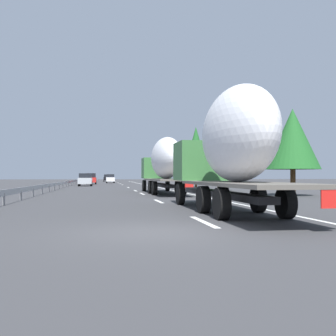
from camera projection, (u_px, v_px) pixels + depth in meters
ground_plane at (114, 188)px, 49.72m from camera, size 260.00×260.00×0.00m
lane_stripe_0 at (203, 222)px, 12.49m from camera, size 3.20×0.20×0.01m
lane_stripe_1 at (159, 201)px, 22.62m from camera, size 3.20×0.20×0.01m
lane_stripe_2 at (142, 194)px, 32.35m from camera, size 3.20×0.20×0.01m
lane_stripe_3 at (135, 191)px, 38.92m from camera, size 3.20×0.20×0.01m
lane_stripe_4 at (128, 187)px, 50.14m from camera, size 3.20×0.20×0.01m
lane_stripe_5 at (122, 185)px, 65.50m from camera, size 3.20×0.20×0.01m
lane_stripe_6 at (120, 184)px, 73.15m from camera, size 3.20×0.20×0.01m
lane_stripe_7 at (118, 183)px, 84.70m from camera, size 3.20×0.20×0.01m
lane_stripe_8 at (118, 183)px, 82.99m from camera, size 3.20×0.20×0.01m
lane_stripe_9 at (116, 182)px, 99.24m from camera, size 3.20×0.20×0.01m
edge_line_right at (153, 186)px, 55.53m from camera, size 110.00×0.20×0.01m
truck_lead at (164, 163)px, 32.79m from camera, size 14.37×2.55×4.44m
truck_trailing at (228, 146)px, 15.91m from camera, size 12.92×2.55×4.71m
car_white_van at (110, 179)px, 82.65m from camera, size 4.24×1.74×1.79m
car_black_suv at (107, 178)px, 101.69m from camera, size 4.10×1.83×1.80m
car_silver_hatch at (85, 180)px, 57.40m from camera, size 4.35×1.90×1.79m
car_red_compact at (91, 179)px, 70.52m from camera, size 4.09×1.75×1.90m
road_sign at (165, 168)px, 52.44m from camera, size 0.10×0.90×3.49m
tree_0 at (196, 150)px, 50.31m from camera, size 3.23×3.23×7.57m
tree_1 at (293, 139)px, 29.09m from camera, size 3.90×3.90×6.28m
tree_2 at (219, 148)px, 39.71m from camera, size 3.00×3.00×6.92m
guardrail_median at (66, 183)px, 51.74m from camera, size 94.00×0.10×0.76m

